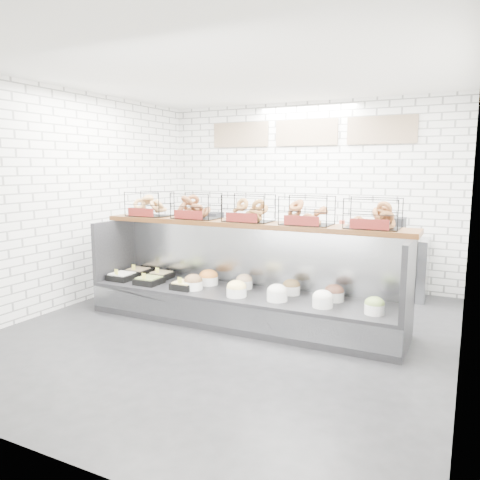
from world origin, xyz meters
The scene contains 5 objects.
ground centered at (0.00, 0.00, 0.00)m, with size 5.50×5.50×0.00m, color black.
room_shell centered at (0.00, 0.60, 2.06)m, with size 5.02×5.51×3.01m.
display_case centered at (-0.01, 0.34, 0.33)m, with size 4.00×0.90×1.20m.
bagel_shelf centered at (0.00, 0.52, 1.38)m, with size 4.10×0.50×0.40m.
prep_counter centered at (-0.01, 2.43, 0.47)m, with size 4.00×0.60×1.20m.
Camera 1 is at (2.51, -4.77, 1.93)m, focal length 35.00 mm.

